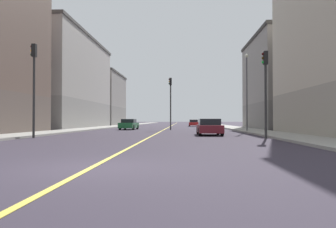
{
  "coord_description": "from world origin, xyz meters",
  "views": [
    {
      "loc": [
        2.39,
        -8.4,
        1.26
      ],
      "look_at": [
        0.51,
        32.47,
        1.99
      ],
      "focal_mm": 34.75,
      "sensor_mm": 36.0,
      "label": 1
    }
  ],
  "objects_px": {
    "street_lamp_left_near": "(247,85)",
    "car_red": "(194,123)",
    "building_right_distant": "(101,99)",
    "traffic_light_median_far": "(170,96)",
    "traffic_light_right_near": "(34,78)",
    "car_green": "(129,124)",
    "car_maroon": "(209,127)",
    "building_left_mid": "(285,83)",
    "building_right_midblock": "(65,82)",
    "traffic_light_left_near": "(265,82)"
  },
  "relations": [
    {
      "from": "car_red",
      "to": "car_green",
      "type": "relative_size",
      "value": 0.96
    },
    {
      "from": "traffic_light_left_near",
      "to": "car_red",
      "type": "distance_m",
      "value": 41.54
    },
    {
      "from": "building_right_distant",
      "to": "car_red",
      "type": "bearing_deg",
      "value": -21.94
    },
    {
      "from": "street_lamp_left_near",
      "to": "car_red",
      "type": "height_order",
      "value": "street_lamp_left_near"
    },
    {
      "from": "traffic_light_median_far",
      "to": "car_green",
      "type": "bearing_deg",
      "value": 170.88
    },
    {
      "from": "building_right_midblock",
      "to": "car_maroon",
      "type": "bearing_deg",
      "value": -48.16
    },
    {
      "from": "street_lamp_left_near",
      "to": "traffic_light_left_near",
      "type": "bearing_deg",
      "value": -95.04
    },
    {
      "from": "car_maroon",
      "to": "traffic_light_median_far",
      "type": "bearing_deg",
      "value": 104.98
    },
    {
      "from": "car_maroon",
      "to": "car_green",
      "type": "height_order",
      "value": "car_green"
    },
    {
      "from": "building_right_distant",
      "to": "car_green",
      "type": "height_order",
      "value": "building_right_distant"
    },
    {
      "from": "traffic_light_left_near",
      "to": "car_red",
      "type": "relative_size",
      "value": 1.31
    },
    {
      "from": "car_green",
      "to": "traffic_light_median_far",
      "type": "bearing_deg",
      "value": -9.12
    },
    {
      "from": "traffic_light_right_near",
      "to": "car_maroon",
      "type": "distance_m",
      "value": 13.84
    },
    {
      "from": "traffic_light_median_far",
      "to": "car_red",
      "type": "distance_m",
      "value": 23.21
    },
    {
      "from": "street_lamp_left_near",
      "to": "building_left_mid",
      "type": "bearing_deg",
      "value": 55.02
    },
    {
      "from": "traffic_light_median_far",
      "to": "car_green",
      "type": "height_order",
      "value": "traffic_light_median_far"
    },
    {
      "from": "building_right_midblock",
      "to": "traffic_light_left_near",
      "type": "bearing_deg",
      "value": -49.14
    },
    {
      "from": "building_right_distant",
      "to": "building_right_midblock",
      "type": "bearing_deg",
      "value": -90.0
    },
    {
      "from": "building_right_distant",
      "to": "traffic_light_right_near",
      "type": "relative_size",
      "value": 2.55
    },
    {
      "from": "building_right_distant",
      "to": "street_lamp_left_near",
      "type": "relative_size",
      "value": 2.12
    },
    {
      "from": "traffic_light_right_near",
      "to": "street_lamp_left_near",
      "type": "xyz_separation_m",
      "value": [
        16.91,
        11.54,
        0.67
      ]
    },
    {
      "from": "traffic_light_left_near",
      "to": "street_lamp_left_near",
      "type": "bearing_deg",
      "value": 84.96
    },
    {
      "from": "building_right_distant",
      "to": "traffic_light_median_far",
      "type": "relative_size",
      "value": 2.55
    },
    {
      "from": "car_red",
      "to": "traffic_light_right_near",
      "type": "bearing_deg",
      "value": -106.8
    },
    {
      "from": "traffic_light_left_near",
      "to": "building_left_mid",
      "type": "bearing_deg",
      "value": 69.67
    },
    {
      "from": "traffic_light_left_near",
      "to": "car_maroon",
      "type": "bearing_deg",
      "value": 125.62
    },
    {
      "from": "street_lamp_left_near",
      "to": "car_red",
      "type": "xyz_separation_m",
      "value": [
        -4.46,
        29.74,
        -4.24
      ]
    },
    {
      "from": "traffic_light_left_near",
      "to": "car_green",
      "type": "distance_m",
      "value": 23.37
    },
    {
      "from": "building_right_distant",
      "to": "car_red",
      "type": "relative_size",
      "value": 3.71
    },
    {
      "from": "building_left_mid",
      "to": "traffic_light_median_far",
      "type": "height_order",
      "value": "building_left_mid"
    },
    {
      "from": "traffic_light_right_near",
      "to": "car_green",
      "type": "distance_m",
      "value": 20.1
    },
    {
      "from": "building_right_midblock",
      "to": "traffic_light_left_near",
      "type": "relative_size",
      "value": 4.29
    },
    {
      "from": "traffic_light_right_near",
      "to": "car_maroon",
      "type": "relative_size",
      "value": 1.63
    },
    {
      "from": "traffic_light_median_far",
      "to": "street_lamp_left_near",
      "type": "relative_size",
      "value": 0.83
    },
    {
      "from": "traffic_light_right_near",
      "to": "street_lamp_left_near",
      "type": "distance_m",
      "value": 20.49
    },
    {
      "from": "building_right_midblock",
      "to": "traffic_light_left_near",
      "type": "distance_m",
      "value": 36.54
    },
    {
      "from": "building_left_mid",
      "to": "car_red",
      "type": "xyz_separation_m",
      "value": [
        -11.38,
        19.84,
        -5.5
      ]
    },
    {
      "from": "traffic_light_left_near",
      "to": "car_maroon",
      "type": "xyz_separation_m",
      "value": [
        -3.37,
        4.7,
        -3.15
      ]
    },
    {
      "from": "building_right_midblock",
      "to": "traffic_light_left_near",
      "type": "xyz_separation_m",
      "value": [
        23.8,
        -27.52,
        -3.26
      ]
    },
    {
      "from": "street_lamp_left_near",
      "to": "car_green",
      "type": "relative_size",
      "value": 1.69
    },
    {
      "from": "traffic_light_left_near",
      "to": "traffic_light_right_near",
      "type": "xyz_separation_m",
      "value": [
        -15.9,
        0.0,
        0.38
      ]
    },
    {
      "from": "car_red",
      "to": "car_green",
      "type": "height_order",
      "value": "car_green"
    },
    {
      "from": "street_lamp_left_near",
      "to": "car_red",
      "type": "distance_m",
      "value": 30.37
    },
    {
      "from": "building_left_mid",
      "to": "traffic_light_right_near",
      "type": "distance_m",
      "value": 32.11
    },
    {
      "from": "traffic_light_median_far",
      "to": "car_green",
      "type": "relative_size",
      "value": 1.4
    },
    {
      "from": "building_left_mid",
      "to": "car_red",
      "type": "bearing_deg",
      "value": 119.83
    },
    {
      "from": "building_right_distant",
      "to": "car_green",
      "type": "distance_m",
      "value": 32.46
    },
    {
      "from": "building_right_distant",
      "to": "traffic_light_median_far",
      "type": "distance_m",
      "value": 35.12
    },
    {
      "from": "traffic_light_median_far",
      "to": "car_maroon",
      "type": "bearing_deg",
      "value": -75.02
    },
    {
      "from": "street_lamp_left_near",
      "to": "car_maroon",
      "type": "relative_size",
      "value": 1.97
    }
  ]
}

